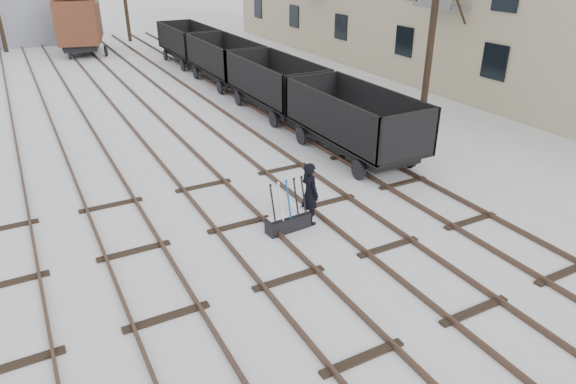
% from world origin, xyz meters
% --- Properties ---
extents(ground, '(120.00, 120.00, 0.00)m').
position_xyz_m(ground, '(0.00, 0.00, 0.00)').
color(ground, white).
rests_on(ground, ground).
extents(tracks, '(13.90, 52.00, 0.16)m').
position_xyz_m(tracks, '(-0.00, 13.67, 0.07)').
color(tracks, black).
rests_on(tracks, ground).
extents(shed_right, '(7.00, 6.00, 4.50)m').
position_xyz_m(shed_right, '(-4.00, 40.00, 2.25)').
color(shed_right, '#969DA9').
rests_on(shed_right, ground).
extents(ground_frame, '(1.33, 0.51, 1.49)m').
position_xyz_m(ground_frame, '(1.12, 2.12, 0.28)').
color(ground_frame, black).
rests_on(ground_frame, ground).
extents(worker, '(0.52, 0.72, 1.86)m').
position_xyz_m(worker, '(1.87, 2.22, 0.93)').
color(worker, black).
rests_on(worker, ground).
extents(freight_wagon_a, '(2.45, 6.14, 2.51)m').
position_xyz_m(freight_wagon_a, '(6.00, 5.99, 0.96)').
color(freight_wagon_a, black).
rests_on(freight_wagon_a, ground).
extents(freight_wagon_b, '(2.45, 6.14, 2.51)m').
position_xyz_m(freight_wagon_b, '(6.00, 12.39, 0.96)').
color(freight_wagon_b, black).
rests_on(freight_wagon_b, ground).
extents(freight_wagon_c, '(2.45, 6.14, 2.51)m').
position_xyz_m(freight_wagon_c, '(6.00, 18.79, 0.96)').
color(freight_wagon_c, black).
rests_on(freight_wagon_c, ground).
extents(freight_wagon_d, '(2.45, 6.14, 2.51)m').
position_xyz_m(freight_wagon_d, '(6.00, 25.19, 0.96)').
color(freight_wagon_d, black).
rests_on(freight_wagon_d, ground).
extents(box_van_wagon, '(4.18, 6.19, 4.33)m').
position_xyz_m(box_van_wagon, '(0.24, 32.38, 2.52)').
color(box_van_wagon, black).
rests_on(box_van_wagon, ground).
extents(tree_near, '(0.30, 0.30, 6.57)m').
position_xyz_m(tree_near, '(11.34, 8.10, 3.29)').
color(tree_near, black).
rests_on(tree_near, ground).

